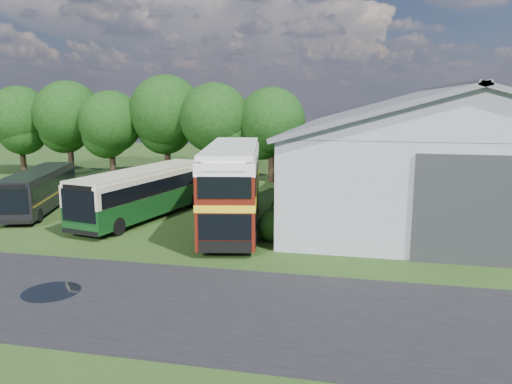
% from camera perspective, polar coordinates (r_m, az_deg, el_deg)
% --- Properties ---
extents(ground, '(120.00, 120.00, 0.00)m').
position_cam_1_polar(ground, '(22.92, -14.93, -8.57)').
color(ground, '#1B3711').
rests_on(ground, ground).
extents(asphalt_road, '(60.00, 8.00, 0.02)m').
position_cam_1_polar(asphalt_road, '(19.17, -10.93, -12.27)').
color(asphalt_road, black).
rests_on(asphalt_road, ground).
extents(puddle, '(2.20, 2.20, 0.01)m').
position_cam_1_polar(puddle, '(21.26, -22.34, -10.55)').
color(puddle, black).
rests_on(puddle, ground).
extents(storage_shed, '(18.80, 24.80, 8.15)m').
position_cam_1_polar(storage_shed, '(35.62, 20.16, 4.77)').
color(storage_shed, gray).
rests_on(storage_shed, ground).
extents(tree_far_left, '(6.12, 6.12, 8.64)m').
position_cam_1_polar(tree_far_left, '(54.47, -25.41, 7.67)').
color(tree_far_left, black).
rests_on(tree_far_left, ground).
extents(tree_left_a, '(6.46, 6.46, 9.12)m').
position_cam_1_polar(tree_left_a, '(51.99, -20.69, 8.26)').
color(tree_left_a, black).
rests_on(tree_left_a, ground).
extents(tree_left_b, '(5.78, 5.78, 8.16)m').
position_cam_1_polar(tree_left_b, '(48.60, -16.29, 7.67)').
color(tree_left_b, black).
rests_on(tree_left_b, ground).
extents(tree_mid, '(6.80, 6.80, 9.60)m').
position_cam_1_polar(tree_mid, '(47.59, -10.23, 8.99)').
color(tree_mid, black).
rests_on(tree_mid, ground).
extents(tree_right_a, '(6.26, 6.26, 8.83)m').
position_cam_1_polar(tree_right_a, '(44.97, -4.74, 8.40)').
color(tree_right_a, black).
rests_on(tree_right_a, ground).
extents(tree_right_b, '(5.98, 5.98, 8.45)m').
position_cam_1_polar(tree_right_b, '(44.56, 1.79, 8.09)').
color(tree_right_b, black).
rests_on(tree_right_b, ground).
extents(shrub_front, '(1.70, 1.70, 1.70)m').
position_cam_1_polar(shrub_front, '(26.62, 1.98, -5.51)').
color(shrub_front, '#194714').
rests_on(shrub_front, ground).
extents(shrub_mid, '(1.60, 1.60, 1.60)m').
position_cam_1_polar(shrub_mid, '(28.52, 2.71, -4.42)').
color(shrub_mid, '#194714').
rests_on(shrub_mid, ground).
extents(shrub_back, '(1.80, 1.80, 1.80)m').
position_cam_1_polar(shrub_back, '(30.43, 3.35, -3.46)').
color(shrub_back, '#194714').
rests_on(shrub_back, ground).
extents(bus_green_single, '(4.87, 11.53, 3.10)m').
position_cam_1_polar(bus_green_single, '(31.85, -12.68, -0.03)').
color(bus_green_single, black).
rests_on(bus_green_single, ground).
extents(bus_maroon_double, '(5.01, 11.61, 4.84)m').
position_cam_1_polar(bus_maroon_double, '(28.35, -2.69, 0.50)').
color(bus_maroon_double, black).
rests_on(bus_maroon_double, ground).
extents(bus_dark_single, '(5.13, 10.01, 2.70)m').
position_cam_1_polar(bus_dark_single, '(36.22, -23.52, 0.26)').
color(bus_dark_single, black).
rests_on(bus_dark_single, ground).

